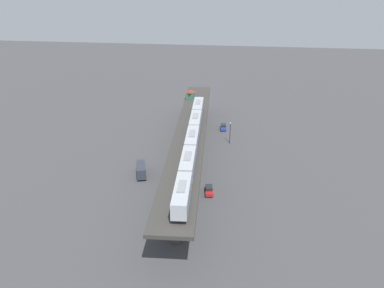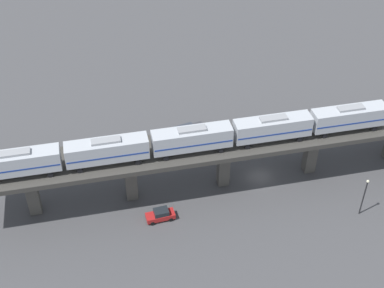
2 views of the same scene
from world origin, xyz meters
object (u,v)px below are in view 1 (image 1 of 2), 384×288
Objects in this scene: signal_hut at (190,94)px; street_car_red at (209,190)px; subway_train at (192,140)px; delivery_truck at (141,169)px; street_car_blue at (223,127)px; street_lamp at (230,131)px.

signal_hut is 0.75× the size of street_car_red.
subway_train reaches higher than street_car_red.
signal_hut is 42.56m from delivery_truck.
street_car_red and street_car_blue have the same top height.
street_car_red is at bearing 83.68° from street_lamp.
street_car_red is 0.61× the size of delivery_truck.
street_car_blue is (-12.29, 5.39, -9.55)m from signal_hut.
subway_train reaches higher than delivery_truck.
street_lamp is at bearing -108.38° from subway_train.
subway_train is 13.92× the size of street_car_blue.
delivery_truck is (6.77, 41.11, -8.72)m from signal_hut.
street_car_red is at bearing 89.13° from street_car_blue.
street_car_blue is 12.25m from street_lamp.
delivery_truck reaches higher than street_car_red.
street_lamp is (-3.38, -30.55, 3.17)m from street_car_red.
signal_hut is at bearing -99.36° from delivery_truck.
street_car_red is at bearing 160.97° from delivery_truck.
street_lamp reaches higher than delivery_truck.
street_car_blue is at bearing -90.87° from street_car_red.
street_car_blue is at bearing -76.60° from street_lamp.
street_car_red is 0.66× the size of street_lamp.
subway_train is 42.42m from signal_hut.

